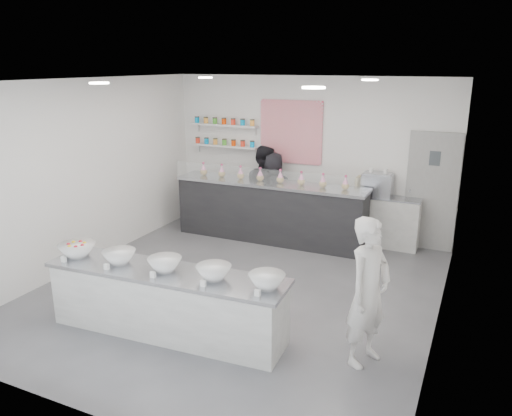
{
  "coord_description": "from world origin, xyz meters",
  "views": [
    {
      "loc": [
        3.06,
        -5.98,
        3.22
      ],
      "look_at": [
        0.11,
        0.4,
        1.17
      ],
      "focal_mm": 35.0,
      "sensor_mm": 36.0,
      "label": 1
    }
  ],
  "objects": [
    {
      "name": "jar_shelf_lower",
      "position": [
        -1.75,
        2.9,
        1.6
      ],
      "size": [
        1.45,
        0.22,
        0.04
      ],
      "primitive_type": "cube",
      "color": "silver",
      "rests_on": "back_wall"
    },
    {
      "name": "back_wall",
      "position": [
        0.0,
        3.0,
        1.5
      ],
      "size": [
        5.5,
        0.0,
        5.5
      ],
      "primitive_type": "plane",
      "rotation": [
        1.57,
        0.0,
        0.0
      ],
      "color": "white",
      "rests_on": "floor"
    },
    {
      "name": "downlight_3",
      "position": [
        1.4,
        1.6,
        2.98
      ],
      "size": [
        0.24,
        0.24,
        0.02
      ],
      "primitive_type": "cylinder",
      "color": "white",
      "rests_on": "ceiling"
    },
    {
      "name": "downlight_2",
      "position": [
        -1.4,
        1.6,
        2.98
      ],
      "size": [
        0.24,
        0.24,
        0.02
      ],
      "primitive_type": "cylinder",
      "color": "white",
      "rests_on": "ceiling"
    },
    {
      "name": "woman_prep",
      "position": [
        2.1,
        -1.01,
        0.84
      ],
      "size": [
        0.6,
        0.72,
        1.68
      ],
      "primitive_type": "imported",
      "rotation": [
        0.0,
        0.0,
        1.18
      ],
      "color": "silver",
      "rests_on": "floor"
    },
    {
      "name": "cookie_bags",
      "position": [
        -0.44,
        2.2,
        1.25
      ],
      "size": [
        2.94,
        0.15,
        0.25
      ],
      "primitive_type": null,
      "rotation": [
        0.0,
        0.0,
        0.01
      ],
      "color": "pink",
      "rests_on": "back_bar"
    },
    {
      "name": "espresso_ledge",
      "position": [
        1.55,
        2.78,
        0.46
      ],
      "size": [
        1.25,
        0.4,
        0.93
      ],
      "primitive_type": "cube",
      "color": "#B5B5B0",
      "rests_on": "floor"
    },
    {
      "name": "back_bar",
      "position": [
        -0.44,
        2.2,
        0.56
      ],
      "size": [
        3.62,
        0.69,
        1.12
      ],
      "primitive_type": "cube",
      "rotation": [
        0.0,
        0.0,
        0.01
      ],
      "color": "black",
      "rests_on": "floor"
    },
    {
      "name": "prep_counter",
      "position": [
        -0.25,
        -1.43,
        0.41
      ],
      "size": [
        3.08,
        0.87,
        0.83
      ],
      "primitive_type": "cube",
      "rotation": [
        0.0,
        0.0,
        0.06
      ],
      "color": "#B5B5B0",
      "rests_on": "floor"
    },
    {
      "name": "label_cards",
      "position": [
        -0.28,
        -1.95,
        0.86
      ],
      "size": [
        2.66,
        0.04,
        0.07
      ],
      "primitive_type": null,
      "color": "white",
      "rests_on": "prep_counter"
    },
    {
      "name": "downlight_0",
      "position": [
        -1.4,
        -1.0,
        2.98
      ],
      "size": [
        0.24,
        0.24,
        0.02
      ],
      "primitive_type": "cylinder",
      "color": "white",
      "rests_on": "ceiling"
    },
    {
      "name": "preserve_jars",
      "position": [
        -1.75,
        2.88,
        1.88
      ],
      "size": [
        1.45,
        0.1,
        0.56
      ],
      "primitive_type": null,
      "color": "#FE391F",
      "rests_on": "jar_shelf_lower"
    },
    {
      "name": "back_door",
      "position": [
        2.3,
        2.97,
        1.05
      ],
      "size": [
        0.88,
        0.04,
        2.1
      ],
      "primitive_type": "cube",
      "color": "gray",
      "rests_on": "floor"
    },
    {
      "name": "jar_shelf_upper",
      "position": [
        -1.75,
        2.9,
        2.02
      ],
      "size": [
        1.45,
        0.22,
        0.04
      ],
      "primitive_type": "cube",
      "color": "silver",
      "rests_on": "back_wall"
    },
    {
      "name": "staff_right",
      "position": [
        -0.55,
        2.6,
        0.8
      ],
      "size": [
        0.89,
        0.71,
        1.6
      ],
      "primitive_type": "imported",
      "rotation": [
        0.0,
        0.0,
        3.43
      ],
      "color": "black",
      "rests_on": "floor"
    },
    {
      "name": "prep_bowls",
      "position": [
        -0.25,
        -1.43,
        0.91
      ],
      "size": [
        3.04,
        0.69,
        0.16
      ],
      "primitive_type": null,
      "rotation": [
        0.0,
        0.0,
        0.06
      ],
      "color": "white",
      "rests_on": "prep_counter"
    },
    {
      "name": "pattern_panel",
      "position": [
        -0.35,
        2.98,
        1.95
      ],
      "size": [
        1.25,
        0.03,
        1.2
      ],
      "primitive_type": "cube",
      "color": "#EB2346",
      "rests_on": "back_wall"
    },
    {
      "name": "sneeze_guard",
      "position": [
        -0.44,
        1.88,
        1.27
      ],
      "size": [
        3.57,
        0.04,
        0.31
      ],
      "primitive_type": "cube",
      "rotation": [
        0.0,
        0.0,
        0.01
      ],
      "color": "white",
      "rests_on": "back_bar"
    },
    {
      "name": "downlight_1",
      "position": [
        1.4,
        -1.0,
        2.98
      ],
      "size": [
        0.24,
        0.24,
        0.02
      ],
      "primitive_type": "cylinder",
      "color": "white",
      "rests_on": "ceiling"
    },
    {
      "name": "cup_stacks",
      "position": [
        1.09,
        2.78,
        1.08
      ],
      "size": [
        0.24,
        0.24,
        0.31
      ],
      "primitive_type": null,
      "color": "tan",
      "rests_on": "espresso_ledge"
    },
    {
      "name": "right_wall",
      "position": [
        2.75,
        0.0,
        1.5
      ],
      "size": [
        0.0,
        6.0,
        6.0
      ],
      "primitive_type": "plane",
      "rotation": [
        1.57,
        0.0,
        -1.57
      ],
      "color": "white",
      "rests_on": "floor"
    },
    {
      "name": "espresso_machine",
      "position": [
        1.39,
        2.78,
        1.13
      ],
      "size": [
        0.53,
        0.36,
        0.4
      ],
      "primitive_type": "cube",
      "color": "#93969E",
      "rests_on": "espresso_ledge"
    },
    {
      "name": "left_wall",
      "position": [
        -2.75,
        0.0,
        1.5
      ],
      "size": [
        0.0,
        6.0,
        6.0
      ],
      "primitive_type": "plane",
      "rotation": [
        1.57,
        0.0,
        1.57
      ],
      "color": "white",
      "rests_on": "floor"
    },
    {
      "name": "staff_left",
      "position": [
        -0.76,
        2.6,
        0.86
      ],
      "size": [
        0.85,
        0.67,
        1.72
      ],
      "primitive_type": "imported",
      "rotation": [
        0.0,
        0.0,
        3.11
      ],
      "color": "black",
      "rests_on": "floor"
    },
    {
      "name": "floor",
      "position": [
        0.0,
        0.0,
        0.0
      ],
      "size": [
        6.0,
        6.0,
        0.0
      ],
      "primitive_type": "plane",
      "color": "#515156",
      "rests_on": "ground"
    },
    {
      "name": "ceiling",
      "position": [
        0.0,
        0.0,
        3.0
      ],
      "size": [
        6.0,
        6.0,
        0.0
      ],
      "primitive_type": "plane",
      "rotation": [
        3.14,
        0.0,
        0.0
      ],
      "color": "white",
      "rests_on": "floor"
    }
  ]
}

